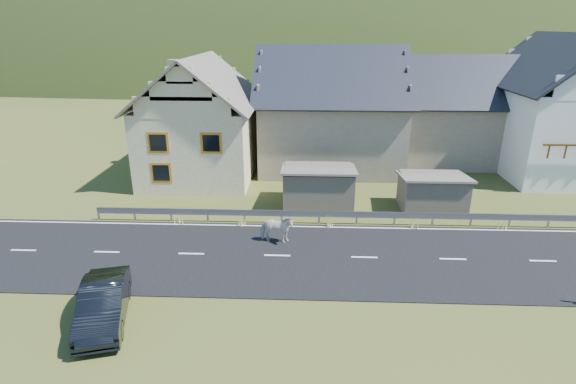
{
  "coord_description": "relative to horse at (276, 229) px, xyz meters",
  "views": [
    {
      "loc": [
        -2.72,
        -18.3,
        10.02
      ],
      "look_at": [
        -3.62,
        2.9,
        2.09
      ],
      "focal_mm": 28.0,
      "sensor_mm": 36.0,
      "label": 1
    }
  ],
  "objects": [
    {
      "name": "ground",
      "position": [
        4.11,
        -1.35,
        -0.75
      ],
      "size": [
        160.0,
        160.0,
        0.0
      ],
      "primitive_type": "plane",
      "color": "#354319",
      "rests_on": "ground"
    },
    {
      "name": "road",
      "position": [
        4.11,
        -1.35,
        -0.73
      ],
      "size": [
        60.0,
        7.0,
        0.04
      ],
      "primitive_type": "cube",
      "color": "black",
      "rests_on": "ground"
    },
    {
      "name": "horse",
      "position": [
        0.0,
        0.0,
        0.0
      ],
      "size": [
        0.92,
        1.75,
        1.43
      ],
      "primitive_type": "imported",
      "rotation": [
        0.0,
        0.0,
        1.48
      ],
      "color": "beige",
      "rests_on": "road"
    },
    {
      "name": "guardrail",
      "position": [
        4.11,
        2.33,
        -0.19
      ],
      "size": [
        28.1,
        0.09,
        0.75
      ],
      "color": "#93969B",
      "rests_on": "ground"
    },
    {
      "name": "house_stone_a",
      "position": [
        3.11,
        13.65,
        3.88
      ],
      "size": [
        10.8,
        9.8,
        8.9
      ],
      "color": "gray",
      "rests_on": "ground"
    },
    {
      "name": "house_white",
      "position": [
        19.11,
        12.64,
        4.31
      ],
      "size": [
        8.8,
        10.8,
        9.7
      ],
      "color": "white",
      "rests_on": "ground"
    },
    {
      "name": "conifer_patch",
      "position": [
        -50.89,
        108.65,
        5.25
      ],
      "size": [
        76.0,
        50.0,
        28.0
      ],
      "primitive_type": "ellipsoid",
      "color": "black",
      "rests_on": "ground"
    },
    {
      "name": "car",
      "position": [
        -5.76,
        -6.37,
        -0.05
      ],
      "size": [
        2.6,
        4.52,
        1.41
      ],
      "primitive_type": "imported",
      "rotation": [
        0.0,
        0.0,
        0.28
      ],
      "color": "black",
      "rests_on": "ground"
    },
    {
      "name": "shed_right",
      "position": [
        8.61,
        4.65,
        0.25
      ],
      "size": [
        3.8,
        2.9,
        2.2
      ],
      "primitive_type": "cube",
      "color": "#6D5F50",
      "rests_on": "ground"
    },
    {
      "name": "mountain",
      "position": [
        9.11,
        178.65,
        -20.75
      ],
      "size": [
        440.0,
        280.0,
        260.0
      ],
      "primitive_type": "ellipsoid",
      "color": "#2C3B14",
      "rests_on": "ground"
    },
    {
      "name": "house_stone_b",
      "position": [
        13.11,
        15.65,
        3.48
      ],
      "size": [
        9.8,
        8.8,
        8.1
      ],
      "color": "gray",
      "rests_on": "ground"
    },
    {
      "name": "shed_left",
      "position": [
        2.11,
        5.15,
        0.35
      ],
      "size": [
        4.3,
        3.3,
        2.4
      ],
      "primitive_type": "cube",
      "color": "#6D5F50",
      "rests_on": "ground"
    },
    {
      "name": "house_cream",
      "position": [
        -5.89,
        10.64,
        3.6
      ],
      "size": [
        7.8,
        9.8,
        8.3
      ],
      "color": "#FFE7B5",
      "rests_on": "ground"
    },
    {
      "name": "lane_markings",
      "position": [
        4.11,
        -1.35,
        -0.71
      ],
      "size": [
        60.0,
        6.6,
        0.01
      ],
      "primitive_type": "cube",
      "color": "silver",
      "rests_on": "road"
    }
  ]
}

